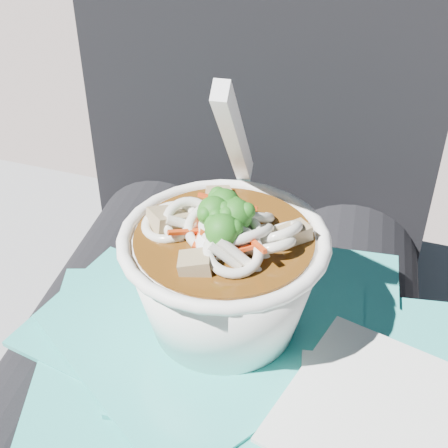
% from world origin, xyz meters
% --- Properties ---
extents(lap, '(0.34, 0.48, 0.14)m').
position_xyz_m(lap, '(0.00, 0.00, 0.51)').
color(lap, black).
rests_on(lap, stone_ledge).
extents(person_body, '(0.34, 0.94, 0.98)m').
position_xyz_m(person_body, '(0.00, 0.09, 0.54)').
color(person_body, black).
rests_on(person_body, ground).
extents(plastic_bag, '(0.38, 0.36, 0.02)m').
position_xyz_m(plastic_bag, '(0.05, -0.00, 0.59)').
color(plastic_bag, teal).
rests_on(plastic_bag, lap).
extents(napkins, '(0.17, 0.17, 0.01)m').
position_xyz_m(napkins, '(0.14, -0.05, 0.60)').
color(napkins, silver).
rests_on(napkins, plastic_bag).
extents(udon_bowl, '(0.17, 0.17, 0.19)m').
position_xyz_m(udon_bowl, '(0.01, 0.03, 0.65)').
color(udon_bowl, white).
rests_on(udon_bowl, plastic_bag).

